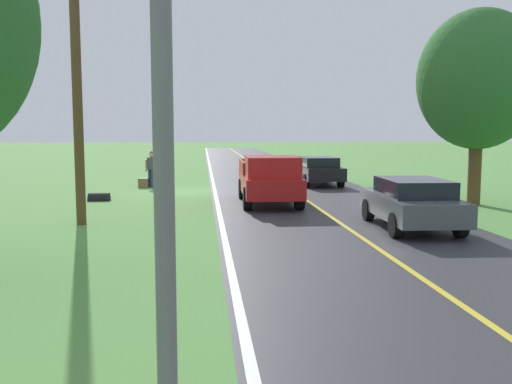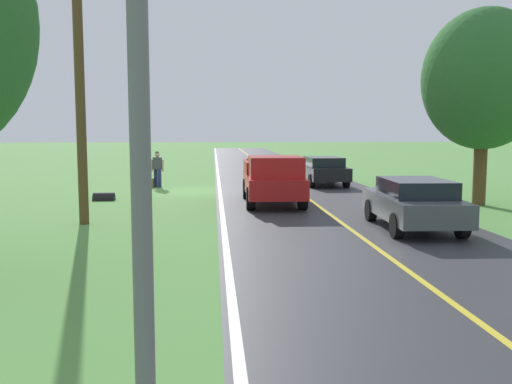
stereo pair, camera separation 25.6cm
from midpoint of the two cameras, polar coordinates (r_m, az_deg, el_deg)
ground_plane at (r=25.67m, az=-7.08°, el=0.07°), size 200.00×200.00×0.00m
road_surface at (r=25.95m, az=3.33°, el=0.18°), size 7.39×120.00×0.00m
lane_edge_line at (r=25.66m, az=-4.46°, el=0.11°), size 0.16×117.60×0.00m
lane_centre_line at (r=25.95m, az=3.33°, el=0.19°), size 0.14×117.60×0.00m
hitchhiker_walking at (r=27.52m, az=-10.71°, el=2.48°), size 0.62×0.52×1.75m
suitcase_carried at (r=27.56m, az=-11.57°, el=0.89°), size 0.47×0.22×0.46m
pickup_truck_passing at (r=20.92m, az=1.02°, el=1.37°), size 2.17×5.43×1.82m
traffic_light_mast at (r=4.42m, az=-13.30°, el=16.45°), size 0.61×0.32×5.20m
tree_far_side_near at (r=22.37m, az=21.19°, el=10.48°), size 4.40×4.40×7.10m
sedan_near_oncoming at (r=28.54m, az=5.93°, el=2.23°), size 2.03×4.45×1.41m
sedan_mid_oncoming at (r=16.36m, az=14.96°, el=-0.97°), size 2.06×4.47×1.41m
utility_pole_roadside at (r=17.20m, az=-17.98°, el=9.16°), size 0.28×0.28×7.42m
drainage_culvert at (r=23.00m, az=-15.83°, el=-0.84°), size 0.80×0.60×0.60m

